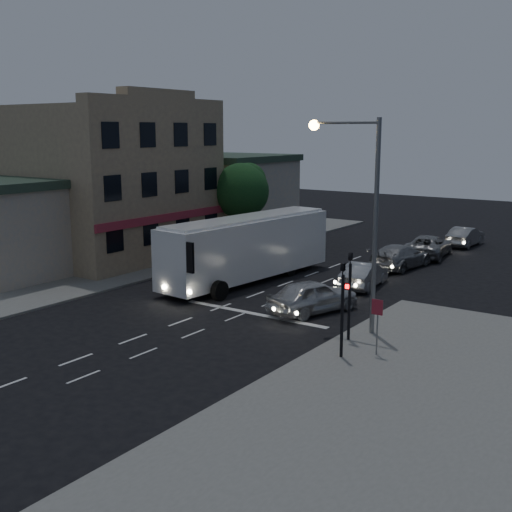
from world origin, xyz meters
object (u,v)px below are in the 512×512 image
Objects in this scene: streetlight at (362,201)px; car_suv at (313,296)px; car_extra at (465,237)px; traffic_signal_main at (350,285)px; car_sedan_a at (364,275)px; street_tree at (241,188)px; car_sedan_b at (400,256)px; regulatory_sign at (377,318)px; traffic_signal_side at (343,298)px; tour_bus at (248,247)px; car_sedan_c at (428,246)px.

car_suv is at bearing 153.16° from streetlight.
traffic_signal_main is at bearing 98.82° from car_extra.
car_suv is at bearing 84.78° from car_sedan_a.
car_suv is 0.77× the size of street_tree.
car_sedan_b is at bearing 104.98° from streetlight.
car_extra is 0.49× the size of streetlight.
traffic_signal_side is at bearing -136.08° from regulatory_sign.
car_sedan_b is (-0.28, 5.89, 0.05)m from car_sedan_a.
tour_bus reaches higher than car_sedan_c.
traffic_signal_side is (3.61, -27.18, 1.69)m from car_extra.
tour_bus is 11.42m from streetlight.
regulatory_sign is 23.40m from street_tree.
car_sedan_b is (-0.45, 11.90, -0.04)m from car_suv.
traffic_signal_side reaches higher than car_sedan_c.
regulatory_sign is at bearing -30.84° from traffic_signal_main.
car_extra is 2.01× the size of regulatory_sign.
traffic_signal_side is at bearing 147.68° from car_suv.
tour_bus is 2.62× the size of car_suv.
car_sedan_c is 1.32× the size of traffic_signal_side.
streetlight is (9.50, -5.13, 3.70)m from tour_bus.
car_sedan_a is 1.06× the size of traffic_signal_side.
car_suv is 0.53× the size of streetlight.
car_suv is 2.16× the size of regulatory_sign.
car_extra is 1.08× the size of traffic_signal_side.
streetlight is at bearing 98.60° from car_extra.
car_sedan_b is at bearing -69.63° from car_suv.
car_sedan_b is 1.20× the size of car_extra.
car_sedan_b is 4.70m from car_sedan_c.
street_tree is at bearing 17.32° from car_sedan_c.
street_tree is (-15.81, 14.25, 2.08)m from traffic_signal_main.
streetlight is (-1.96, 2.44, 4.14)m from regulatory_sign.
car_sedan_b is at bearing -94.20° from car_sedan_a.
car_sedan_c is 22.11m from traffic_signal_side.
traffic_signal_main is at bearing 109.49° from traffic_signal_side.
traffic_signal_main is at bearing -28.71° from tour_bus.
streetlight is at bearing 94.16° from car_sedan_c.
tour_bus is 14.45m from car_sedan_c.
street_tree reaches higher than traffic_signal_side.
streetlight reaches higher than traffic_signal_side.
car_sedan_a is 11.39m from regulatory_sign.
car_sedan_b is 0.59× the size of streetlight.
car_suv is at bearing -23.93° from tour_bus.
traffic_signal_side reaches higher than regulatory_sign.
traffic_signal_side is at bearing 94.94° from car_sedan_c.
regulatory_sign reaches higher than car_sedan_c.
car_sedan_c is at bearing -85.76° from car_sedan_b.
tour_bus is 10.32m from car_sedan_b.
car_sedan_a is 1.06× the size of traffic_signal_main.
car_sedan_b is 16.90m from regulatory_sign.
car_sedan_c is (6.02, 13.07, -1.28)m from tour_bus.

